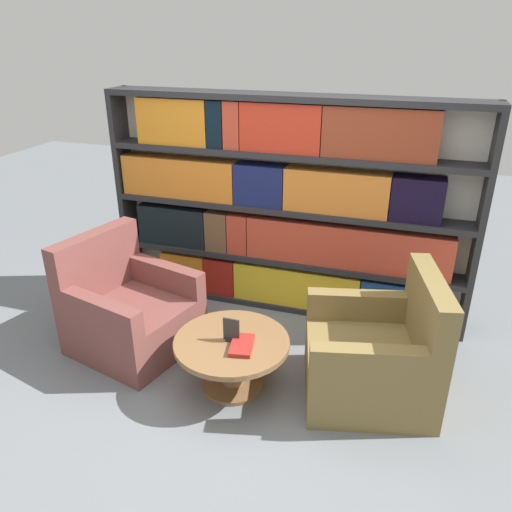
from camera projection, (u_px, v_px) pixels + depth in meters
name	position (u px, v px, depth m)	size (l,w,h in m)	color
ground_plane	(230.00, 403.00, 3.50)	(14.00, 14.00, 0.00)	slate
bookshelf	(284.00, 209.00, 4.37)	(3.19, 0.30, 1.92)	silver
armchair_left	(129.00, 312.00, 4.02)	(1.03, 1.01, 0.93)	brown
armchair_right	(376.00, 357.00, 3.48)	(1.02, 1.00, 0.93)	olive
coffee_table	(232.00, 353.00, 3.55)	(0.82, 0.82, 0.40)	brown
table_sign	(231.00, 331.00, 3.47)	(0.12, 0.06, 0.17)	black
stray_book	(242.00, 345.00, 3.42)	(0.19, 0.28, 0.03)	maroon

